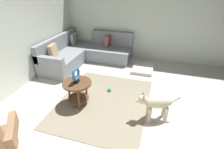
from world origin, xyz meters
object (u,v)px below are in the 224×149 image
at_px(dog_bed_mat, 143,68).
at_px(dog, 156,103).
at_px(sectional_couch, 84,54).
at_px(torus_sculpture, 76,75).
at_px(side_table, 77,87).
at_px(dog_toy_ball, 109,90).

xyz_separation_m(dog_bed_mat, dog, (-2.06, -0.49, 0.33)).
height_order(sectional_couch, torus_sculpture, sectional_couch).
height_order(side_table, torus_sculpture, torus_sculpture).
xyz_separation_m(sectional_couch, dog_toy_ball, (-1.42, -1.31, -0.25)).
relative_size(sectional_couch, torus_sculpture, 6.90).
bearing_deg(dog_bed_mat, dog_toy_ball, 156.21).
bearing_deg(dog, sectional_couch, 29.90).
relative_size(dog, dog_toy_ball, 8.90).
xyz_separation_m(torus_sculpture, dog, (-0.02, -1.61, -0.33)).
xyz_separation_m(side_table, dog_bed_mat, (2.04, -1.12, -0.37)).
xyz_separation_m(sectional_couch, dog, (-2.07, -2.42, 0.09)).
relative_size(sectional_couch, dog_toy_ball, 24.56).
relative_size(torus_sculpture, dog, 0.40).
relative_size(side_table, torus_sculpture, 1.84).
bearing_deg(dog, dog_toy_ball, 40.06).
xyz_separation_m(sectional_couch, dog_bed_mat, (-0.01, -1.93, -0.25)).
distance_m(sectional_couch, dog_toy_ball, 1.95).
relative_size(side_table, dog_toy_ball, 6.55).
bearing_deg(torus_sculpture, dog_toy_ball, -38.23).
bearing_deg(sectional_couch, dog_toy_ball, -137.22).
bearing_deg(side_table, dog_bed_mat, -28.74).
distance_m(torus_sculpture, dog, 1.64).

